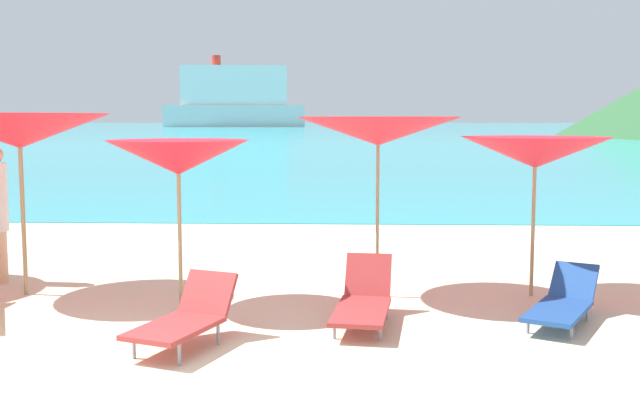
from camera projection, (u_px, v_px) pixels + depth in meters
ground_plane at (248, 234)px, 15.96m from camera, size 50.00×100.00×0.30m
ocean_water at (341, 126)px, 234.90m from camera, size 650.00×440.00×0.02m
umbrella_3 at (19, 131)px, 9.56m from camera, size 2.35×2.35×2.37m
umbrella_4 at (178, 158)px, 8.94m from camera, size 1.87×1.87×2.04m
umbrella_5 at (378, 131)px, 9.45m from camera, size 2.22×2.22×2.32m
umbrella_6 at (535, 153)px, 9.52m from camera, size 2.04×2.04×2.07m
lounge_chair_2 at (363, 300)px, 8.35m from camera, size 0.74×1.61×0.69m
lounge_chair_3 at (563, 302)px, 8.39m from camera, size 1.21×1.63×0.57m
lounge_chair_5 at (185, 317)px, 7.49m from camera, size 1.01×1.42×0.68m
cruise_ship at (234, 100)px, 222.68m from camera, size 42.31×12.25×21.06m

